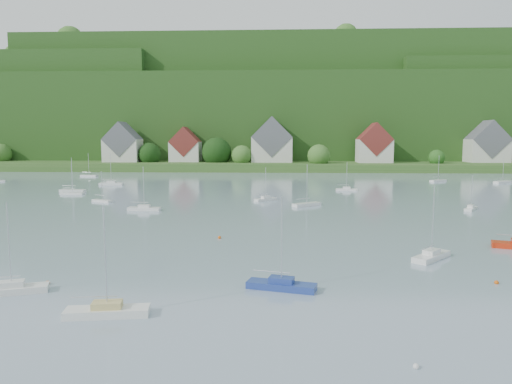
% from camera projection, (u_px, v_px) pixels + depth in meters
% --- Properties ---
extents(far_shore_strip, '(600.00, 60.00, 3.00)m').
position_uv_depth(far_shore_strip, '(260.00, 164.00, 205.25)').
color(far_shore_strip, '#305821').
rests_on(far_shore_strip, ground).
extents(forested_ridge, '(620.00, 181.22, 69.89)m').
position_uv_depth(forested_ridge, '(266.00, 119.00, 270.80)').
color(forested_ridge, '#1B4415').
rests_on(forested_ridge, ground).
extents(village_building_0, '(14.00, 10.40, 16.00)m').
position_uv_depth(village_building_0, '(123.00, 145.00, 193.87)').
color(village_building_0, silver).
rests_on(village_building_0, far_shore_strip).
extents(village_building_1, '(12.00, 9.36, 14.00)m').
position_uv_depth(village_building_1, '(185.00, 147.00, 194.83)').
color(village_building_1, silver).
rests_on(village_building_1, far_shore_strip).
extents(village_building_2, '(16.00, 11.44, 18.00)m').
position_uv_depth(village_building_2, '(272.00, 144.00, 192.11)').
color(village_building_2, silver).
rests_on(village_building_2, far_shore_strip).
extents(village_building_3, '(13.00, 10.40, 15.50)m').
position_uv_depth(village_building_3, '(374.00, 146.00, 188.45)').
color(village_building_3, silver).
rests_on(village_building_3, far_shore_strip).
extents(village_building_4, '(15.00, 10.40, 16.50)m').
position_uv_depth(village_building_4, '(487.00, 145.00, 190.40)').
color(village_building_4, silver).
rests_on(village_building_4, far_shore_strip).
extents(near_sailboat_0, '(6.02, 3.48, 7.84)m').
position_uv_depth(near_sailboat_0, '(12.00, 289.00, 41.03)').
color(near_sailboat_0, white).
rests_on(near_sailboat_0, ground).
extents(near_sailboat_1, '(6.30, 3.20, 8.19)m').
position_uv_depth(near_sailboat_1, '(281.00, 284.00, 42.15)').
color(near_sailboat_1, navy).
rests_on(near_sailboat_1, ground).
extents(near_sailboat_2, '(6.34, 2.60, 8.32)m').
position_uv_depth(near_sailboat_2, '(107.00, 310.00, 35.88)').
color(near_sailboat_2, white).
rests_on(near_sailboat_2, ground).
extents(near_sailboat_3, '(5.28, 5.53, 8.07)m').
position_uv_depth(near_sailboat_3, '(431.00, 255.00, 52.41)').
color(near_sailboat_3, white).
rests_on(near_sailboat_3, ground).
extents(mooring_buoy_1, '(0.38, 0.38, 0.38)m').
position_uv_depth(mooring_buoy_1, '(416.00, 368.00, 27.84)').
color(mooring_buoy_1, silver).
rests_on(mooring_buoy_1, ground).
extents(mooring_buoy_2, '(0.40, 0.40, 0.40)m').
position_uv_depth(mooring_buoy_2, '(496.00, 284.00, 43.77)').
color(mooring_buoy_2, '#D7570C').
rests_on(mooring_buoy_2, ground).
extents(mooring_buoy_3, '(0.44, 0.44, 0.44)m').
position_uv_depth(mooring_buoy_3, '(219.00, 238.00, 63.13)').
color(mooring_buoy_3, '#D7570C').
rests_on(mooring_buoy_3, ground).
extents(mooring_buoy_5, '(0.46, 0.46, 0.46)m').
position_uv_depth(mooring_buoy_5, '(48.00, 285.00, 43.54)').
color(mooring_buoy_5, '#D7570C').
rests_on(mooring_buoy_5, ground).
extents(far_sailboat_cluster, '(198.44, 73.39, 8.71)m').
position_uv_depth(far_sailboat_cluster, '(260.00, 187.00, 124.28)').
color(far_sailboat_cluster, white).
rests_on(far_sailboat_cluster, ground).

